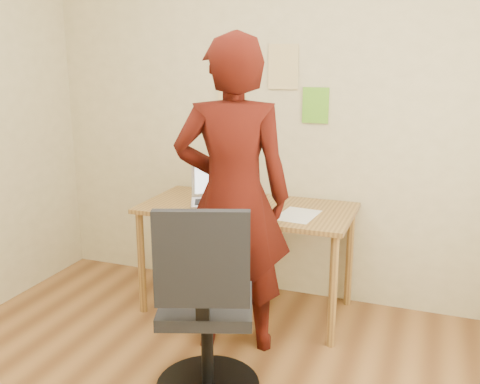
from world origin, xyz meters
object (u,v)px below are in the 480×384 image
at_px(person, 233,198).
at_px(office_chair, 206,318).
at_px(laptop, 218,194).
at_px(desk, 247,218).
at_px(phone, 262,217).

bearing_deg(person, office_chair, 78.73).
bearing_deg(laptop, desk, -31.37).
relative_size(phone, office_chair, 0.14).
relative_size(desk, phone, 9.46).
distance_m(desk, phone, 0.29).
height_order(phone, person, person).
bearing_deg(office_chair, desk, 78.79).
height_order(laptop, phone, laptop).
height_order(phone, office_chair, office_chair).
relative_size(desk, laptop, 3.02).
bearing_deg(person, phone, -128.61).
xyz_separation_m(office_chair, person, (-0.07, 0.55, 0.47)).
bearing_deg(person, laptop, -77.05).
bearing_deg(laptop, person, -82.26).
bearing_deg(phone, desk, 96.04).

